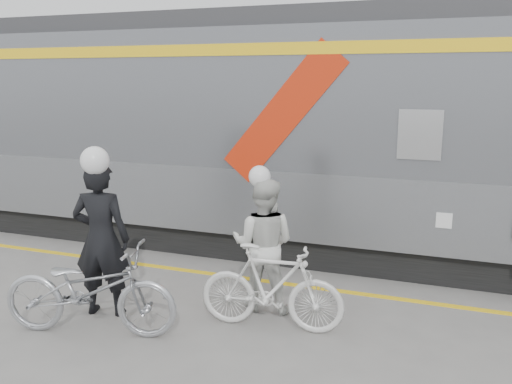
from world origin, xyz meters
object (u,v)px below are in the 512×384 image
at_px(woman, 263,244).
at_px(bicycle_right, 271,287).
at_px(bicycle_left, 90,290).
at_px(man, 101,239).

bearing_deg(woman, bicycle_right, 113.24).
height_order(bicycle_left, bicycle_right, bicycle_left).
height_order(man, bicycle_right, man).
xyz_separation_m(bicycle_left, bicycle_right, (1.99, 0.87, -0.02)).
relative_size(man, woman, 1.14).
bearing_deg(bicycle_left, woman, -63.03).
bearing_deg(bicycle_left, man, 6.93).
bearing_deg(bicycle_right, woman, 23.24).
distance_m(man, bicycle_left, 0.74).
distance_m(bicycle_left, bicycle_right, 2.17).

